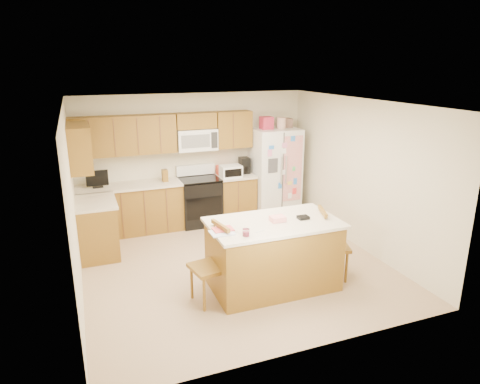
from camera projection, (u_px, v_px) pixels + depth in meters
name	position (u px, v px, depth m)	size (l,w,h in m)	color
ground	(234.00, 264.00, 6.73)	(4.50, 4.50, 0.00)	tan
room_shell	(234.00, 176.00, 6.31)	(4.60, 4.60, 2.52)	beige
cabinetry	(149.00, 185.00, 7.73)	(3.36, 1.56, 2.15)	brown
stove	(200.00, 200.00, 8.32)	(0.76, 0.65, 1.13)	black
refrigerator	(275.00, 172.00, 8.68)	(0.90, 0.79, 2.04)	white
island	(273.00, 254.00, 5.94)	(1.84, 1.05, 1.07)	brown
windsor_chair_left	(210.00, 266.00, 5.57)	(0.51, 0.53, 1.06)	brown
windsor_chair_back	(249.00, 241.00, 6.47)	(0.42, 0.41, 0.97)	brown
windsor_chair_right	(331.00, 245.00, 6.21)	(0.55, 0.57, 1.05)	brown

